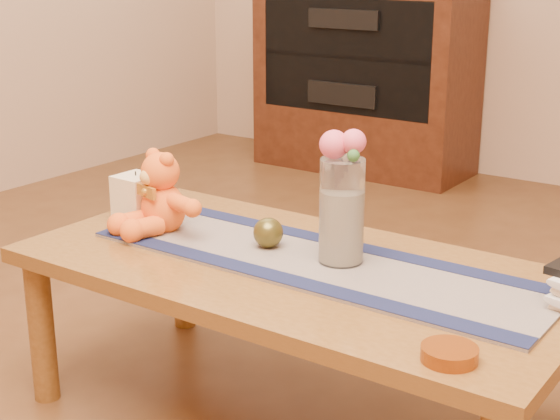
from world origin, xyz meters
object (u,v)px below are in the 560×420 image
Objects in this scene: teddy_bear at (163,192)px; amber_dish at (449,354)px; bronze_ball at (268,233)px; glass_vase at (342,211)px; pillar_candle at (137,197)px.

amber_dish is (0.96, -0.26, -0.10)m from teddy_bear.
teddy_bear reaches higher than amber_dish.
teddy_bear reaches higher than bronze_ball.
glass_vase is at bearing 21.44° from teddy_bear.
glass_vase is at bearing 3.22° from pillar_candle.
glass_vase is 0.55m from amber_dish.
teddy_bear is at bearing -172.77° from bronze_ball.
teddy_bear is 2.41× the size of pillar_candle.
glass_vase is 2.37× the size of amber_dish.
pillar_candle is at bearing -175.07° from teddy_bear.
bronze_ball is at bearing 2.48° from pillar_candle.
glass_vase reaches higher than bronze_ball.
glass_vase is at bearing 4.83° from bronze_ball.
teddy_bear is 0.13m from pillar_candle.
pillar_candle is 1.17× the size of amber_dish.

